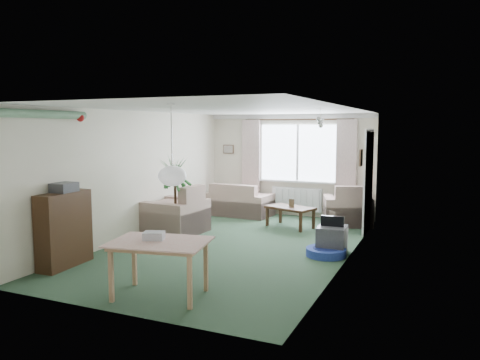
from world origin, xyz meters
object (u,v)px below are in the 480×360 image
at_px(armchair_left, 175,209).
at_px(tv_cube, 332,240).
at_px(bookshelf, 64,229).
at_px(pet_bed, 326,252).
at_px(sofa, 239,199).
at_px(armchair_corner, 347,204).
at_px(houseplant, 175,197).
at_px(coffee_table, 290,217).
at_px(dining_table, 160,270).

distance_m(armchair_left, tv_cube, 3.22).
bearing_deg(bookshelf, pet_bed, 28.09).
relative_size(sofa, tv_cube, 3.06).
height_order(armchair_left, pet_bed, armchair_left).
distance_m(sofa, armchair_corner, 2.58).
xyz_separation_m(houseplant, tv_cube, (2.98, 0.08, -0.55)).
bearing_deg(houseplant, armchair_corner, 42.98).
relative_size(sofa, armchair_corner, 1.57).
distance_m(coffee_table, houseplant, 2.52).
xyz_separation_m(armchair_corner, dining_table, (-1.29, -5.33, -0.10)).
height_order(sofa, houseplant, houseplant).
relative_size(armchair_corner, dining_table, 0.90).
xyz_separation_m(armchair_left, tv_cube, (3.20, -0.26, -0.25)).
xyz_separation_m(coffee_table, tv_cube, (1.26, -1.67, 0.01)).
bearing_deg(armchair_left, coffee_table, 130.32).
bearing_deg(coffee_table, bookshelf, -119.61).
bearing_deg(houseplant, sofa, 86.10).
relative_size(armchair_corner, armchair_left, 0.91).
xyz_separation_m(bookshelf, tv_cube, (3.54, 2.34, -0.34)).
bearing_deg(dining_table, bookshelf, 166.06).
relative_size(coffee_table, houseplant, 0.63).
distance_m(houseplant, tv_cube, 3.03).
distance_m(bookshelf, pet_bed, 4.12).
bearing_deg(armchair_corner, armchair_left, 19.19).
xyz_separation_m(sofa, dining_table, (1.29, -5.35, -0.04)).
bearing_deg(sofa, dining_table, 106.84).
bearing_deg(tv_cube, houseplant, 179.19).
bearing_deg(armchair_corner, houseplant, 25.41).
relative_size(sofa, coffee_table, 1.57).
relative_size(sofa, bookshelf, 1.36).
distance_m(sofa, pet_bed, 3.87).
distance_m(sofa, bookshelf, 4.91).
relative_size(armchair_left, coffee_table, 1.10).
relative_size(armchair_left, bookshelf, 0.95).
relative_size(bookshelf, pet_bed, 1.73).
bearing_deg(pet_bed, sofa, 135.42).
bearing_deg(bookshelf, tv_cube, 30.06).
distance_m(houseplant, pet_bed, 3.01).
distance_m(armchair_corner, pet_bed, 2.72).
height_order(dining_table, pet_bed, dining_table).
distance_m(tv_cube, pet_bed, 0.26).
relative_size(armchair_left, dining_table, 0.99).
xyz_separation_m(armchair_left, bookshelf, (-0.34, -2.60, 0.08)).
height_order(armchair_corner, bookshelf, bookshelf).
distance_m(coffee_table, pet_bed, 2.24).
bearing_deg(houseplant, coffee_table, 45.63).
bearing_deg(dining_table, pet_bed, 61.05).
xyz_separation_m(armchair_corner, tv_cube, (0.22, -2.48, -0.21)).
height_order(sofa, dining_table, sofa).
bearing_deg(armchair_left, sofa, 174.15).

